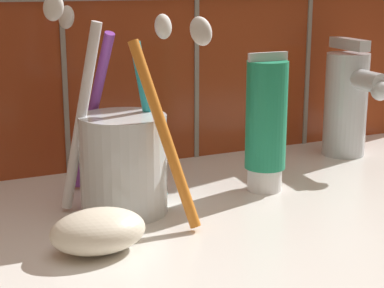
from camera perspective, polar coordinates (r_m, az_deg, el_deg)
name	(u,v)px	position (r cm, az deg, el deg)	size (l,w,h in cm)	color
sink_counter	(262,215)	(58.25, 6.26, -6.32)	(58.67, 35.05, 2.00)	silver
toothbrush_cup	(123,155)	(54.87, -6.15, -1.01)	(11.72, 18.15, 18.61)	silver
toothpaste_tube	(266,124)	(60.26, 6.60, 1.80)	(4.05, 3.85, 13.13)	white
sink_faucet	(348,100)	(74.21, 13.71, 3.80)	(4.81, 10.17, 13.23)	silver
soap_bar	(98,231)	(48.08, -8.34, -7.66)	(7.17, 5.31, 3.19)	silver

